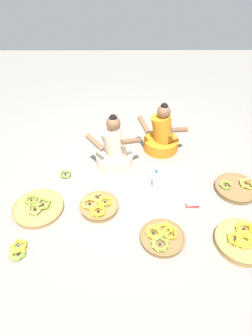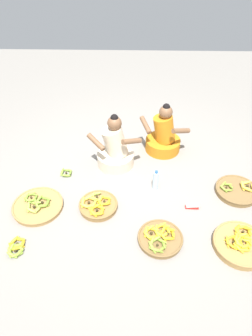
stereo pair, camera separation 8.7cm
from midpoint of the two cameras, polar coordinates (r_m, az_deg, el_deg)
The scene contains 12 objects.
ground_plane at distance 4.03m, azimuth 0.69°, elevation -1.92°, with size 10.00×10.00×0.00m, color gray.
vendor_woman_front at distance 4.10m, azimuth -1.49°, elevation 3.62°, with size 0.75×0.52×0.81m.
vendor_woman_behind at distance 4.42m, azimuth 7.82°, elevation 6.14°, with size 0.73×0.53×0.78m.
banana_basket_back_center at distance 3.77m, azimuth -16.08°, elevation -6.99°, with size 0.62×0.62×0.13m.
banana_basket_near_vendor at distance 4.07m, azimuth 21.24°, elevation -4.05°, with size 0.54×0.54×0.14m.
banana_basket_mid_left at distance 3.50m, azimuth 22.00°, elevation -13.45°, with size 0.60×0.60×0.16m.
banana_basket_back_right at distance 3.62m, azimuth -4.78°, elevation -7.18°, with size 0.48×0.48×0.14m.
banana_basket_front_center at distance 3.35m, azimuth 7.35°, elevation -13.26°, with size 0.50×0.50×0.13m.
loose_bananas_front_left at distance 4.14m, azimuth -10.83°, elevation -0.90°, with size 0.17×0.17×0.07m.
loose_bananas_front_right at distance 3.45m, azimuth -19.79°, elevation -14.32°, with size 0.22×0.29×0.09m.
water_bottle at distance 3.81m, azimuth 6.42°, elevation -2.40°, with size 0.08×0.08×0.30m.
packet_carton_stack at distance 3.73m, azimuth 13.34°, elevation -7.21°, with size 0.17×0.06×0.06m.
Camera 2 is at (0.07, -2.96, 2.73)m, focal length 31.49 mm.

